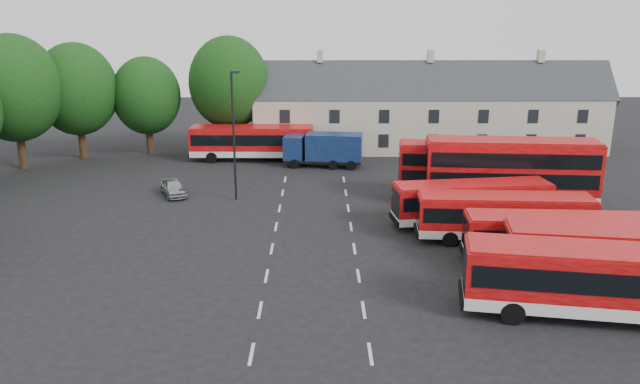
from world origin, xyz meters
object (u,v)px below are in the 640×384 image
at_px(bus_row_a, 600,277).
at_px(box_truck, 324,148).
at_px(bus_dd_south, 511,169).
at_px(silver_car, 173,187).
at_px(lamppost, 234,133).

xyz_separation_m(bus_row_a, box_truck, (-12.43, 29.37, -0.34)).
height_order(bus_dd_south, silver_car, bus_dd_south).
distance_m(bus_dd_south, lamppost, 20.39).
bearing_deg(silver_car, bus_row_a, -64.70).
distance_m(bus_dd_south, box_truck, 18.04).
distance_m(bus_row_a, box_truck, 31.89).
distance_m(bus_row_a, bus_dd_south, 17.38).
relative_size(box_truck, silver_car, 1.95).
height_order(bus_row_a, box_truck, bus_row_a).
bearing_deg(box_truck, lamppost, -116.54).
bearing_deg(bus_dd_south, bus_row_a, -88.09).
xyz_separation_m(bus_dd_south, box_truck, (-13.39, 12.03, -1.10)).
distance_m(bus_dd_south, silver_car, 25.47).
bearing_deg(lamppost, bus_dd_south, -5.08).
height_order(box_truck, lamppost, lamppost).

